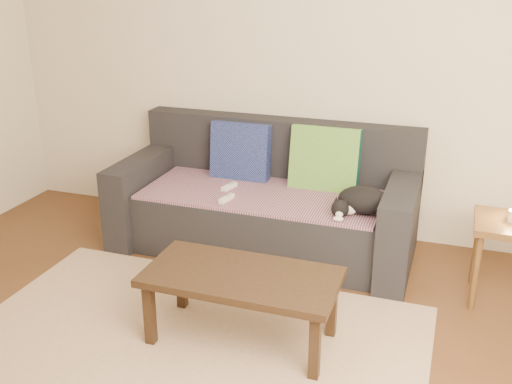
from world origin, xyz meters
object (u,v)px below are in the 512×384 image
wii_remote_b (227,199)px  coffee_table (242,282)px  cat (362,201)px  side_table (510,236)px  sofa (266,205)px  wii_remote_a (229,187)px

wii_remote_b → coffee_table: size_ratio=0.15×
cat → wii_remote_b: bearing=173.7°
side_table → coffee_table: bearing=-145.8°
cat → coffee_table: 1.07m
sofa → cat: size_ratio=5.26×
cat → wii_remote_b: 0.90m
cat → wii_remote_a: bearing=160.3°
wii_remote_b → coffee_table: (0.43, -0.88, -0.10)m
sofa → side_table: 1.63m
wii_remote_b → coffee_table: 0.98m
sofa → coffee_table: sofa is taller
cat → wii_remote_a: (-0.96, 0.14, -0.07)m
cat → side_table: bearing=-13.6°
sofa → wii_remote_a: 0.30m
side_table → wii_remote_a: bearing=174.6°
side_table → coffee_table: (-1.35, -0.92, -0.07)m
wii_remote_a → wii_remote_b: bearing=-147.3°
coffee_table → wii_remote_a: bearing=114.5°
sofa → cat: (0.71, -0.24, 0.21)m
sofa → coffee_table: bearing=-78.0°
wii_remote_a → side_table: side_table is taller
sofa → cat: bearing=-18.5°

